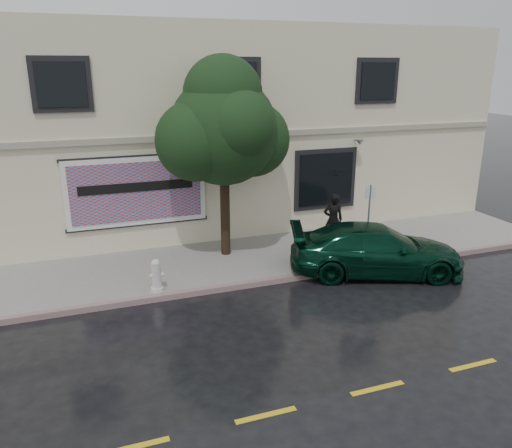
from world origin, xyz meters
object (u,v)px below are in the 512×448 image
object	(u,v)px
pedestrian	(333,220)
fire_hydrant	(156,275)
car	(376,250)
street_tree	(224,131)

from	to	relation	value
pedestrian	fire_hydrant	size ratio (longest dim) A/B	2.02
car	street_tree	size ratio (longest dim) A/B	0.91
car	street_tree	xyz separation A→B (m)	(-3.70, 2.56, 3.18)
fire_hydrant	pedestrian	bearing A→B (deg)	38.74
street_tree	fire_hydrant	size ratio (longest dim) A/B	6.20
car	fire_hydrant	size ratio (longest dim) A/B	5.64
car	fire_hydrant	world-z (taller)	car
pedestrian	street_tree	xyz separation A→B (m)	(-3.41, 0.49, 2.87)
street_tree	car	bearing A→B (deg)	-34.68
car	street_tree	world-z (taller)	street_tree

